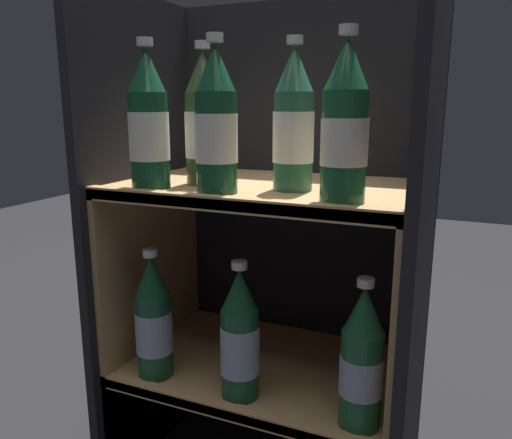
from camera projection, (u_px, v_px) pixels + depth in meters
name	position (u px, v px, depth m)	size (l,w,h in m)	color
fridge_back_wall	(298.00, 230.00, 1.17)	(0.60, 0.02, 1.01)	black
fridge_side_left	(145.00, 237.00, 1.11)	(0.02, 0.41, 1.01)	black
fridge_side_right	(420.00, 271.00, 0.88)	(0.02, 0.41, 1.01)	black
shelf_lower	(265.00, 389.00, 1.05)	(0.56, 0.37, 0.27)	tan
shelf_upper	(266.00, 280.00, 1.00)	(0.56, 0.37, 0.65)	tan
bottle_upper_front_0	(149.00, 124.00, 0.89)	(0.07, 0.07, 0.26)	#144228
bottle_upper_front_1	(216.00, 125.00, 0.84)	(0.07, 0.07, 0.26)	#144228
bottle_upper_front_2	(345.00, 127.00, 0.75)	(0.07, 0.07, 0.26)	#194C2D
bottle_upper_back_0	(204.00, 123.00, 0.93)	(0.07, 0.07, 0.26)	#384C28
bottle_upper_back_1	(293.00, 125.00, 0.87)	(0.07, 0.07, 0.26)	#285B42
bottle_lower_front_0	(154.00, 321.00, 0.98)	(0.07, 0.07, 0.26)	#144228
bottle_lower_front_1	(241.00, 339.00, 0.91)	(0.07, 0.07, 0.26)	#144228
bottle_lower_front_2	(362.00, 362.00, 0.82)	(0.07, 0.07, 0.26)	#194C2D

